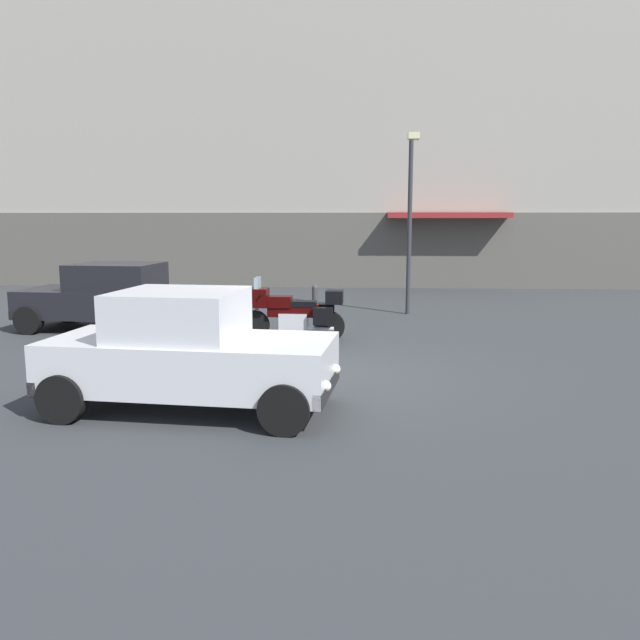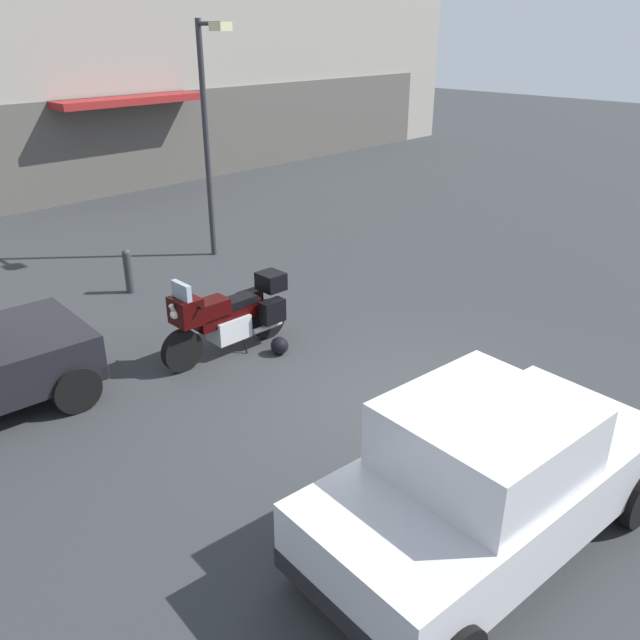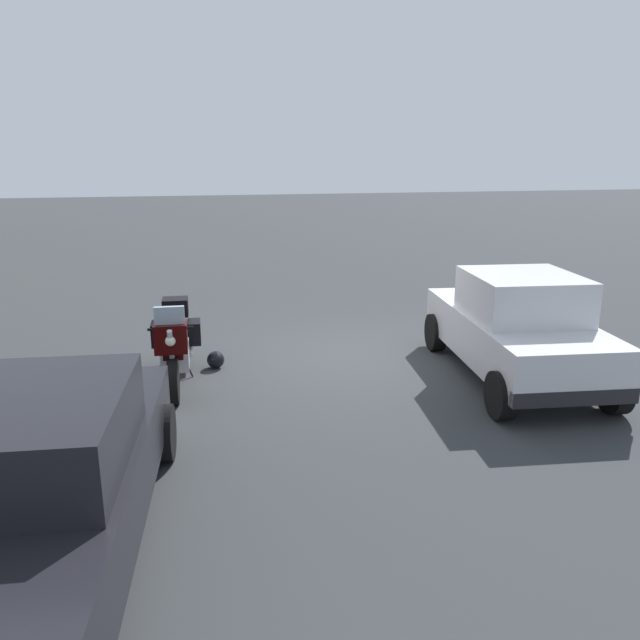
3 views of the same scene
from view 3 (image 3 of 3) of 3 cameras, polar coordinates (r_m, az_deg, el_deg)
name	(u,v)px [view 3 (image 3 of 3)]	position (r m, az deg, el deg)	size (l,w,h in m)	color
ground_plane	(355,356)	(10.56, 3.25, -3.33)	(80.00, 80.00, 0.00)	#2D3033
motorcycle	(175,342)	(9.47, -13.22, -2.01)	(2.26, 0.77, 1.36)	black
helmet	(216,360)	(10.08, -9.57, -3.61)	(0.28, 0.28, 0.28)	black
car_hatchback_near	(516,327)	(9.77, 17.60, -0.63)	(3.98, 2.11, 1.64)	silver
car_sedan_far	(28,485)	(5.66, -25.25, -13.53)	(4.67, 2.22, 1.56)	black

